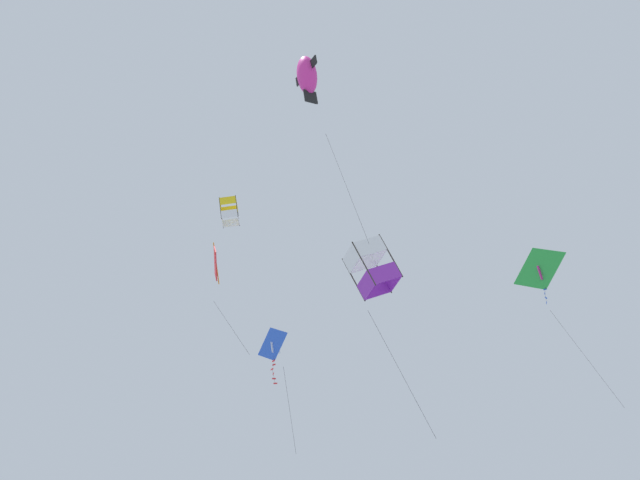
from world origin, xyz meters
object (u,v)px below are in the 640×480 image
(kite_box_highest, at_px, (372,268))
(kite_box_far_centre, at_px, (229,212))
(kite_delta_near_left, at_px, (273,345))
(kite_delta_upper_right, at_px, (541,270))
(kite_fish_low_drifter, at_px, (307,75))
(kite_diamond_mid_left, at_px, (216,263))

(kite_box_highest, bearing_deg, kite_box_far_centre, -158.94)
(kite_delta_near_left, bearing_deg, kite_delta_upper_right, 57.06)
(kite_fish_low_drifter, bearing_deg, kite_diamond_mid_left, 172.39)
(kite_delta_upper_right, xyz_separation_m, kite_delta_near_left, (10.78, -7.00, -4.26))
(kite_box_far_centre, distance_m, kite_delta_upper_right, 16.04)
(kite_box_far_centre, xyz_separation_m, kite_fish_low_drifter, (2.71, 11.40, -0.61))
(kite_box_far_centre, relative_size, kite_delta_upper_right, 0.18)
(kite_box_highest, distance_m, kite_fish_low_drifter, 8.99)
(kite_box_far_centre, height_order, kite_diamond_mid_left, kite_box_far_centre)
(kite_delta_upper_right, xyz_separation_m, kite_diamond_mid_left, (12.25, -10.46, 1.50))
(kite_fish_low_drifter, bearing_deg, kite_box_far_centre, 170.72)
(kite_box_highest, bearing_deg, kite_diamond_mid_left, -158.32)
(kite_box_highest, height_order, kite_fish_low_drifter, kite_fish_low_drifter)
(kite_box_far_centre, bearing_deg, kite_diamond_mid_left, -131.50)
(kite_box_highest, bearing_deg, kite_fish_low_drifter, -67.26)
(kite_box_highest, height_order, kite_diamond_mid_left, kite_diamond_mid_left)
(kite_delta_upper_right, bearing_deg, kite_fish_low_drifter, -84.37)
(kite_delta_upper_right, distance_m, kite_fish_low_drifter, 15.34)
(kite_box_far_centre, relative_size, kite_box_highest, 0.18)
(kite_box_far_centre, xyz_separation_m, kite_delta_upper_right, (-12.07, 9.65, -4.30))
(kite_box_far_centre, distance_m, kite_diamond_mid_left, 2.92)
(kite_delta_near_left, relative_size, kite_diamond_mid_left, 0.97)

